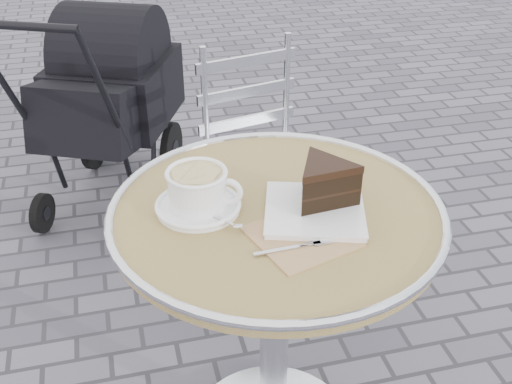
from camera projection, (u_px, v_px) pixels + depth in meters
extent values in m
cylinder|color=silver|center=(274.00, 336.00, 1.55)|extent=(0.07, 0.07, 0.67)
cylinder|color=tan|center=(277.00, 216.00, 1.36)|extent=(0.70, 0.70, 0.03)
torus|color=silver|center=(277.00, 210.00, 1.36)|extent=(0.72, 0.72, 0.02)
cylinder|color=white|center=(198.00, 207.00, 1.35)|extent=(0.18, 0.18, 0.01)
cylinder|color=white|center=(197.00, 189.00, 1.33)|extent=(0.16, 0.16, 0.08)
torus|color=white|center=(228.00, 192.00, 1.32)|extent=(0.06, 0.04, 0.06)
cylinder|color=#CFB68A|center=(196.00, 174.00, 1.31)|extent=(0.11, 0.11, 0.01)
cube|color=tan|center=(301.00, 236.00, 1.27)|extent=(0.23, 0.23, 0.00)
cube|color=white|center=(315.00, 211.00, 1.33)|extent=(0.25, 0.25, 0.01)
cylinder|color=silver|center=(247.00, 253.00, 2.10)|extent=(0.02, 0.02, 0.41)
cylinder|color=silver|center=(327.00, 229.00, 2.21)|extent=(0.02, 0.02, 0.41)
cylinder|color=silver|center=(210.00, 207.00, 2.33)|extent=(0.02, 0.02, 0.41)
cylinder|color=silver|center=(284.00, 187.00, 2.45)|extent=(0.02, 0.02, 0.41)
cube|color=silver|center=(267.00, 165.00, 2.16)|extent=(0.43, 0.43, 0.02)
cube|color=black|center=(102.00, 109.00, 2.53)|extent=(0.58, 0.69, 0.36)
cylinder|color=black|center=(19.00, 26.00, 1.89)|extent=(0.35, 0.18, 0.03)
cylinder|color=black|center=(42.00, 213.00, 2.52)|extent=(0.09, 0.16, 0.16)
cylinder|color=black|center=(132.00, 223.00, 2.46)|extent=(0.09, 0.16, 0.16)
cylinder|color=black|center=(94.00, 142.00, 2.94)|extent=(0.13, 0.24, 0.25)
cylinder|color=black|center=(172.00, 149.00, 2.89)|extent=(0.13, 0.24, 0.25)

